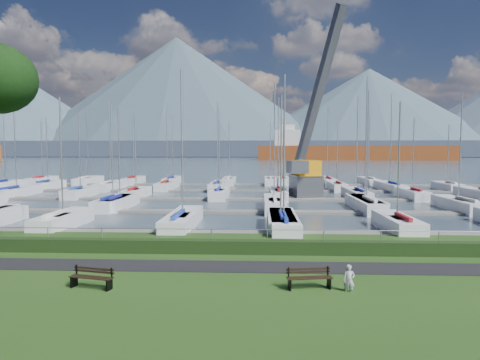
# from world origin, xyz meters

# --- Properties ---
(path) EXTENTS (160.00, 2.00, 0.04)m
(path) POSITION_xyz_m (0.00, -3.00, 0.01)
(path) COLOR black
(path) RESTS_ON grass
(water) EXTENTS (800.00, 540.00, 0.20)m
(water) POSITION_xyz_m (0.00, 260.00, -0.40)
(water) COLOR #3A4955
(hedge) EXTENTS (80.00, 0.70, 0.70)m
(hedge) POSITION_xyz_m (0.00, -0.40, 0.35)
(hedge) COLOR #1B3112
(hedge) RESTS_ON grass
(fence) EXTENTS (80.00, 0.04, 0.04)m
(fence) POSITION_xyz_m (0.00, 0.00, 1.20)
(fence) COLOR gray
(fence) RESTS_ON grass
(foothill) EXTENTS (900.00, 80.00, 12.00)m
(foothill) POSITION_xyz_m (0.00, 330.00, 6.00)
(foothill) COLOR #3B4556
(foothill) RESTS_ON water
(mountains) EXTENTS (1190.00, 360.00, 115.00)m
(mountains) POSITION_xyz_m (7.35, 404.62, 46.68)
(mountains) COLOR #3F4A5D
(mountains) RESTS_ON water
(docks) EXTENTS (90.00, 41.60, 0.25)m
(docks) POSITION_xyz_m (0.00, 26.00, -0.22)
(docks) COLOR slate
(docks) RESTS_ON water
(bench_left) EXTENTS (1.85, 0.81, 0.85)m
(bench_left) POSITION_xyz_m (-5.04, -6.32, 0.42)
(bench_left) COLOR black
(bench_left) RESTS_ON grass
(bench_right) EXTENTS (1.84, 0.71, 0.85)m
(bench_right) POSITION_xyz_m (3.54, -5.99, 0.42)
(bench_right) COLOR black
(bench_right) RESTS_ON grass
(person) EXTENTS (0.47, 0.33, 1.20)m
(person) POSITION_xyz_m (5.04, -6.28, 0.60)
(person) COLOR #B5B4BB
(person) RESTS_ON grass
(crane) EXTENTS (6.93, 13.14, 22.35)m
(crane) POSITION_xyz_m (7.53, 29.23, 5.33)
(crane) COLOR #5B5D63
(crane) RESTS_ON water
(cargo_ship_mid) EXTENTS (105.11, 24.91, 21.50)m
(cargo_ship_mid) POSITION_xyz_m (49.02, 213.74, 3.50)
(cargo_ship_mid) COLOR brown
(cargo_ship_mid) RESTS_ON water
(sailboat_fleet) EXTENTS (74.93, 50.12, 13.83)m
(sailboat_fleet) POSITION_xyz_m (-1.88, 28.49, 5.43)
(sailboat_fleet) COLOR silver
(sailboat_fleet) RESTS_ON water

